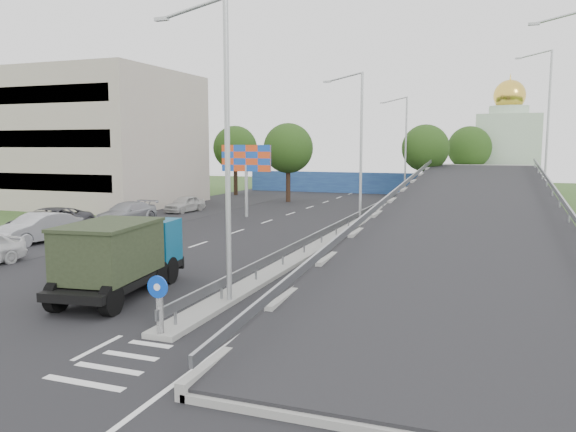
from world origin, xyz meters
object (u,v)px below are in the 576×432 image
at_px(lamp_post_mid, 358,140).
at_px(parked_car_c, 49,222).
at_px(church, 507,147).
at_px(parked_car_d, 127,213).
at_px(lamp_post_far, 404,142).
at_px(dump_truck, 121,254).
at_px(billboard, 246,162).
at_px(parked_car_b, 38,228).
at_px(parked_car_e, 185,204).
at_px(sign_bollard, 159,304).
at_px(lamp_post_near, 222,135).

distance_m(lamp_post_mid, parked_car_c, 20.21).
xyz_separation_m(church, parked_car_d, (-25.60, -37.95, -4.57)).
distance_m(lamp_post_far, church, 17.15).
bearing_deg(lamp_post_mid, parked_car_d, -165.89).
distance_m(lamp_post_mid, lamp_post_far, 20.00).
distance_m(lamp_post_mid, parked_car_d, 16.97).
height_order(church, dump_truck, church).
relative_size(billboard, dump_truck, 0.84).
height_order(church, parked_car_b, church).
relative_size(lamp_post_mid, church, 0.73).
xyz_separation_m(billboard, parked_car_e, (-6.07, 1.16, -3.50)).
distance_m(sign_bollard, dump_truck, 5.46).
relative_size(lamp_post_mid, parked_car_d, 1.98).
height_order(lamp_post_mid, lamp_post_far, same).
relative_size(sign_bollard, lamp_post_near, 0.17).
bearing_deg(dump_truck, parked_car_d, 118.31).
xyz_separation_m(church, billboard, (-19.00, -32.00, -1.12)).
bearing_deg(lamp_post_mid, sign_bollard, -90.26).
xyz_separation_m(lamp_post_near, billboard, (-9.11, 22.00, -1.62)).
bearing_deg(parked_car_b, lamp_post_far, 70.88).
distance_m(sign_bollard, parked_car_b, 19.13).
xyz_separation_m(sign_bollard, billboard, (-9.00, 25.83, 3.15)).
height_order(lamp_post_far, parked_car_d, lamp_post_far).
distance_m(lamp_post_near, lamp_post_far, 40.00).
bearing_deg(lamp_post_mid, dump_truck, -101.54).
relative_size(sign_bollard, parked_car_c, 0.27).
xyz_separation_m(lamp_post_far, parked_car_c, (-16.60, -30.40, -4.96)).
distance_m(lamp_post_near, church, 54.90).
bearing_deg(lamp_post_near, lamp_post_far, 90.00).
xyz_separation_m(sign_bollard, parked_car_d, (-15.60, 19.88, -0.29)).
height_order(dump_truck, parked_car_d, dump_truck).
relative_size(church, parked_car_b, 2.70).
height_order(parked_car_c, parked_car_d, parked_car_c).
bearing_deg(billboard, lamp_post_near, -67.51).
height_order(lamp_post_far, billboard, lamp_post_far).
xyz_separation_m(church, dump_truck, (-14.00, -54.14, -3.77)).
bearing_deg(lamp_post_far, sign_bollard, -90.14).
xyz_separation_m(lamp_post_near, parked_car_e, (-15.18, 23.16, -5.13)).
distance_m(church, parked_car_b, 53.10).
bearing_deg(lamp_post_near, parked_car_d, 134.37).
height_order(sign_bollard, parked_car_d, sign_bollard).
bearing_deg(church, billboard, -120.70).
bearing_deg(parked_car_b, parked_car_d, 97.96).
distance_m(lamp_post_mid, dump_truck, 20.99).
bearing_deg(sign_bollard, lamp_post_mid, 89.74).
bearing_deg(parked_car_c, parked_car_d, 75.55).
xyz_separation_m(lamp_post_far, church, (9.89, 14.00, -0.50)).
bearing_deg(lamp_post_mid, lamp_post_near, -90.00).
bearing_deg(lamp_post_near, sign_bollard, -91.64).
relative_size(sign_bollard, billboard, 0.30).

